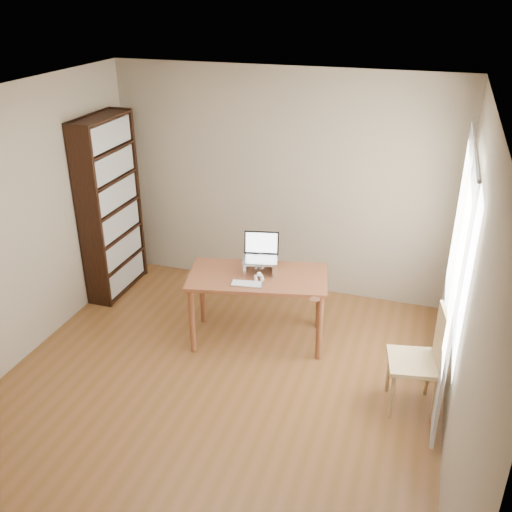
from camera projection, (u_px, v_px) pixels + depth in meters
The scene contains 10 objects.
room at pixel (210, 269), 4.59m from camera, with size 4.04×4.54×2.64m.
bookshelf at pixel (110, 207), 6.53m from camera, with size 0.30×0.90×2.10m.
curtains at pixel (454, 274), 4.80m from camera, with size 0.03×1.90×2.25m.
desk at pixel (258, 284), 5.71m from camera, with size 1.49×0.97×0.75m.
laptop_stand at pixel (260, 264), 5.70m from camera, with size 0.32×0.25×0.13m.
laptop at pixel (262, 252), 5.71m from camera, with size 0.39×0.36×0.25m.
keyboard at pixel (247, 284), 5.49m from camera, with size 0.32×0.18×0.02m.
coaster at pixel (315, 299), 5.24m from camera, with size 0.10×0.10×0.01m, color brown.
cat at pixel (259, 264), 5.74m from camera, with size 0.25×0.49×0.16m.
chair at pixel (424, 358), 4.81m from camera, with size 0.50×0.50×0.97m.
Camera 1 is at (1.64, -3.76, 3.39)m, focal length 40.00 mm.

